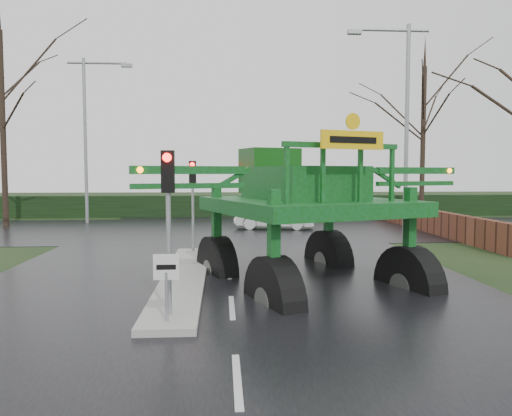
{
  "coord_description": "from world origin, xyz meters",
  "views": [
    {
      "loc": [
        -0.21,
        -11.17,
        3.07
      ],
      "look_at": [
        0.83,
        4.08,
        2.0
      ],
      "focal_mm": 35.0,
      "sensor_mm": 36.0,
      "label": 1
    }
  ],
  "objects": [
    {
      "name": "traffic_signal_far",
      "position": [
        6.5,
        20.01,
        2.59
      ],
      "size": [
        0.26,
        0.33,
        3.52
      ],
      "rotation": [
        0.0,
        0.0,
        3.14
      ],
      "color": "gray",
      "rests_on": "ground"
    },
    {
      "name": "street_light_right",
      "position": [
        8.19,
        12.0,
        5.99
      ],
      "size": [
        3.85,
        0.3,
        10.0
      ],
      "color": "gray",
      "rests_on": "ground"
    },
    {
      "name": "white_sedan",
      "position": [
        2.65,
        15.99,
        0.0
      ],
      "size": [
        4.49,
        2.07,
        1.42
      ],
      "primitive_type": "imported",
      "rotation": [
        0.0,
        0.0,
        1.44
      ],
      "color": "silver",
      "rests_on": "ground"
    },
    {
      "name": "street_light_left_far",
      "position": [
        -8.19,
        20.0,
        5.99
      ],
      "size": [
        3.85,
        0.3,
        10.0
      ],
      "color": "gray",
      "rests_on": "ground"
    },
    {
      "name": "tree_left_far",
      "position": [
        -12.5,
        18.0,
        7.15
      ],
      "size": [
        7.7,
        7.7,
        13.26
      ],
      "color": "black",
      "rests_on": "ground"
    },
    {
      "name": "traffic_signal_mid",
      "position": [
        -1.3,
        7.49,
        2.59
      ],
      "size": [
        0.26,
        0.33,
        3.52
      ],
      "color": "gray",
      "rests_on": "ground"
    },
    {
      "name": "brick_wall",
      "position": [
        10.5,
        16.0,
        0.6
      ],
      "size": [
        0.4,
        20.0,
        1.2
      ],
      "primitive_type": "cube",
      "color": "#592D1E",
      "rests_on": "ground"
    },
    {
      "name": "ground",
      "position": [
        0.0,
        0.0,
        0.0
      ],
      "size": [
        140.0,
        140.0,
        0.0
      ],
      "primitive_type": "plane",
      "color": "black",
      "rests_on": "ground"
    },
    {
      "name": "road_main",
      "position": [
        0.0,
        10.0,
        0.0
      ],
      "size": [
        14.0,
        80.0,
        0.02
      ],
      "primitive_type": "cube",
      "color": "black",
      "rests_on": "ground"
    },
    {
      "name": "keep_left_sign",
      "position": [
        -1.3,
        -1.5,
        1.06
      ],
      "size": [
        0.5,
        0.07,
        1.35
      ],
      "color": "gray",
      "rests_on": "ground"
    },
    {
      "name": "road_cross",
      "position": [
        0.0,
        16.0,
        0.01
      ],
      "size": [
        80.0,
        12.0,
        0.02
      ],
      "primitive_type": "cube",
      "color": "black",
      "rests_on": "ground"
    },
    {
      "name": "traffic_signal_near",
      "position": [
        -1.3,
        -1.01,
        2.59
      ],
      "size": [
        0.26,
        0.33,
        3.52
      ],
      "color": "gray",
      "rests_on": "ground"
    },
    {
      "name": "tree_right_far",
      "position": [
        13.0,
        21.0,
        6.5
      ],
      "size": [
        7.0,
        7.0,
        12.05
      ],
      "color": "black",
      "rests_on": "ground"
    },
    {
      "name": "crop_sprayer",
      "position": [
        0.91,
        0.64,
        2.67
      ],
      "size": [
        9.58,
        7.51,
        5.65
      ],
      "rotation": [
        0.0,
        0.0,
        0.35
      ],
      "color": "black",
      "rests_on": "ground"
    },
    {
      "name": "hedge_row",
      "position": [
        0.0,
        24.0,
        0.75
      ],
      "size": [
        44.0,
        0.9,
        1.5
      ],
      "primitive_type": "cube",
      "color": "black",
      "rests_on": "ground"
    },
    {
      "name": "median_island",
      "position": [
        -1.3,
        3.0,
        0.09
      ],
      "size": [
        1.2,
        10.0,
        0.16
      ],
      "primitive_type": "cube",
      "color": "gray",
      "rests_on": "ground"
    }
  ]
}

